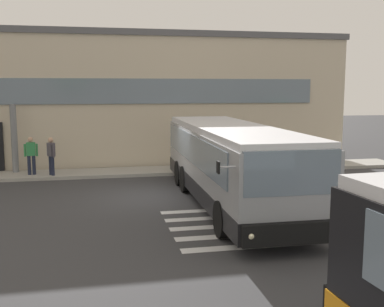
# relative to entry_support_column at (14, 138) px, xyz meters

# --- Properties ---
(ground_plane) EXTENTS (80.00, 90.00, 0.02)m
(ground_plane) POSITION_rel_entry_support_column_xyz_m (5.80, -5.40, -1.70)
(ground_plane) COLOR #353538
(ground_plane) RESTS_ON ground
(bay_paint_stripes) EXTENTS (4.40, 3.96, 0.01)m
(bay_paint_stripes) POSITION_rel_entry_support_column_xyz_m (7.80, -9.60, -1.69)
(bay_paint_stripes) COLOR silver
(bay_paint_stripes) RESTS_ON ground
(terminal_building) EXTENTS (23.36, 13.80, 6.74)m
(terminal_building) POSITION_rel_entry_support_column_xyz_m (5.11, 6.23, 1.67)
(terminal_building) COLOR beige
(terminal_building) RESTS_ON ground
(boarding_curb) EXTENTS (25.56, 2.00, 0.15)m
(boarding_curb) POSITION_rel_entry_support_column_xyz_m (5.80, -0.60, -1.62)
(boarding_curb) COLOR #9E9B93
(boarding_curb) RESTS_ON ground
(entry_support_column) EXTENTS (0.28, 0.28, 3.09)m
(entry_support_column) POSITION_rel_entry_support_column_xyz_m (0.00, 0.00, 0.00)
(entry_support_column) COLOR slate
(entry_support_column) RESTS_ON boarding_curb
(bus_main_foreground) EXTENTS (3.14, 10.85, 2.70)m
(bus_main_foreground) POSITION_rel_entry_support_column_xyz_m (8.08, -7.11, -0.36)
(bus_main_foreground) COLOR gray
(bus_main_foreground) RESTS_ON ground
(passenger_near_column) EXTENTS (0.59, 0.39, 1.68)m
(passenger_near_column) POSITION_rel_entry_support_column_xyz_m (0.80, -0.78, -0.58)
(passenger_near_column) COLOR #1E2338
(passenger_near_column) RESTS_ON boarding_curb
(passenger_by_doorway) EXTENTS (0.38, 0.52, 1.68)m
(passenger_by_doorway) POSITION_rel_entry_support_column_xyz_m (1.68, -1.13, -0.61)
(passenger_by_doorway) COLOR #1E2338
(passenger_by_doorway) RESTS_ON boarding_curb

